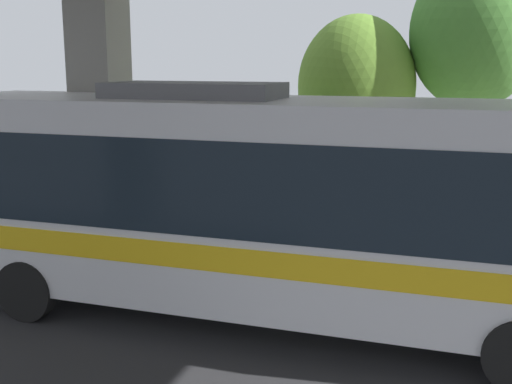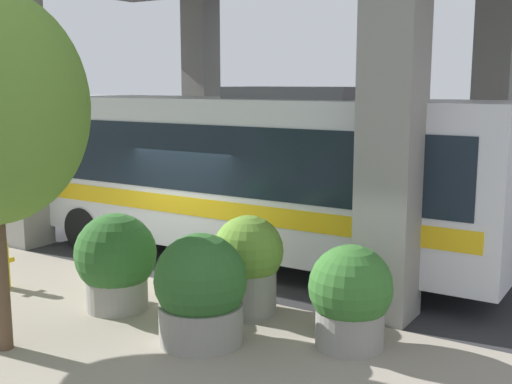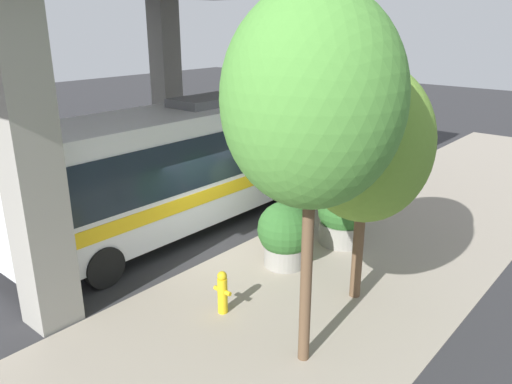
{
  "view_description": "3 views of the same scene",
  "coord_description": "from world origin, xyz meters",
  "px_view_note": "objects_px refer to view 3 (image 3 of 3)",
  "views": [
    {
      "loc": [
        11.41,
        2.24,
        4.12
      ],
      "look_at": [
        1.05,
        -1.21,
        1.88
      ],
      "focal_mm": 45.0,
      "sensor_mm": 36.0,
      "label": 1
    },
    {
      "loc": [
        -9.31,
        -8.21,
        3.87
      ],
      "look_at": [
        -0.03,
        -2.32,
        1.99
      ],
      "focal_mm": 45.0,
      "sensor_mm": 36.0,
      "label": 2
    },
    {
      "loc": [
        -8.51,
        8.63,
        5.9
      ],
      "look_at": [
        0.36,
        -1.76,
        1.19
      ],
      "focal_mm": 35.0,
      "sensor_mm": 36.0,
      "label": 3
    }
  ],
  "objects_px": {
    "planter_middle": "(285,234)",
    "planter_back": "(299,202)",
    "planter_front": "(347,191)",
    "fire_hydrant": "(222,292)",
    "street_tree_far": "(366,144)",
    "street_tree_near": "(313,101)",
    "planter_extra": "(343,216)",
    "bus": "(189,160)"
  },
  "relations": [
    {
      "from": "planter_middle",
      "to": "planter_back",
      "type": "xyz_separation_m",
      "value": [
        1.05,
        -2.02,
        0.04
      ]
    },
    {
      "from": "planter_front",
      "to": "planter_middle",
      "type": "relative_size",
      "value": 0.92
    },
    {
      "from": "fire_hydrant",
      "to": "street_tree_far",
      "type": "bearing_deg",
      "value": -126.44
    },
    {
      "from": "fire_hydrant",
      "to": "street_tree_near",
      "type": "xyz_separation_m",
      "value": [
        -2.19,
        0.14,
        4.24
      ]
    },
    {
      "from": "street_tree_near",
      "to": "street_tree_far",
      "type": "relative_size",
      "value": 1.25
    },
    {
      "from": "planter_middle",
      "to": "street_tree_far",
      "type": "bearing_deg",
      "value": 175.11
    },
    {
      "from": "fire_hydrant",
      "to": "planter_middle",
      "type": "bearing_deg",
      "value": -82.56
    },
    {
      "from": "planter_extra",
      "to": "planter_front",
      "type": "bearing_deg",
      "value": -62.47
    },
    {
      "from": "bus",
      "to": "planter_front",
      "type": "bearing_deg",
      "value": -129.41
    },
    {
      "from": "planter_front",
      "to": "planter_back",
      "type": "bearing_deg",
      "value": 78.68
    },
    {
      "from": "bus",
      "to": "planter_extra",
      "type": "xyz_separation_m",
      "value": [
        -4.13,
        -1.83,
        -1.24
      ]
    },
    {
      "from": "bus",
      "to": "planter_extra",
      "type": "bearing_deg",
      "value": -156.13
    },
    {
      "from": "planter_back",
      "to": "planter_front",
      "type": "bearing_deg",
      "value": -101.32
    },
    {
      "from": "planter_middle",
      "to": "street_tree_near",
      "type": "bearing_deg",
      "value": 132.7
    },
    {
      "from": "street_tree_near",
      "to": "street_tree_far",
      "type": "xyz_separation_m",
      "value": [
        0.4,
        -2.56,
        -1.21
      ]
    },
    {
      "from": "planter_back",
      "to": "planter_extra",
      "type": "distance_m",
      "value": 1.44
    },
    {
      "from": "planter_extra",
      "to": "street_tree_near",
      "type": "distance_m",
      "value": 6.6
    },
    {
      "from": "bus",
      "to": "street_tree_far",
      "type": "distance_m",
      "value": 6.08
    },
    {
      "from": "fire_hydrant",
      "to": "street_tree_near",
      "type": "distance_m",
      "value": 4.77
    },
    {
      "from": "planter_back",
      "to": "street_tree_far",
      "type": "distance_m",
      "value": 4.68
    },
    {
      "from": "bus",
      "to": "planter_back",
      "type": "height_order",
      "value": "bus"
    },
    {
      "from": "planter_extra",
      "to": "street_tree_far",
      "type": "height_order",
      "value": "street_tree_far"
    },
    {
      "from": "fire_hydrant",
      "to": "street_tree_far",
      "type": "relative_size",
      "value": 0.19
    },
    {
      "from": "fire_hydrant",
      "to": "planter_front",
      "type": "distance_m",
      "value": 6.75
    },
    {
      "from": "fire_hydrant",
      "to": "planter_middle",
      "type": "relative_size",
      "value": 0.58
    },
    {
      "from": "planter_middle",
      "to": "street_tree_near",
      "type": "height_order",
      "value": "street_tree_near"
    },
    {
      "from": "planter_extra",
      "to": "bus",
      "type": "bearing_deg",
      "value": 23.87
    },
    {
      "from": "bus",
      "to": "street_tree_near",
      "type": "distance_m",
      "value": 7.47
    },
    {
      "from": "planter_front",
      "to": "street_tree_near",
      "type": "xyz_separation_m",
      "value": [
        -3.17,
        6.8,
        3.95
      ]
    },
    {
      "from": "street_tree_near",
      "to": "planter_middle",
      "type": "bearing_deg",
      "value": -47.3
    },
    {
      "from": "planter_front",
      "to": "street_tree_near",
      "type": "height_order",
      "value": "street_tree_near"
    },
    {
      "from": "bus",
      "to": "fire_hydrant",
      "type": "distance_m",
      "value": 5.24
    },
    {
      "from": "planter_front",
      "to": "fire_hydrant",
      "type": "bearing_deg",
      "value": 98.34
    },
    {
      "from": "planter_extra",
      "to": "street_tree_far",
      "type": "bearing_deg",
      "value": 127.33
    },
    {
      "from": "planter_middle",
      "to": "street_tree_near",
      "type": "relative_size",
      "value": 0.26
    },
    {
      "from": "planter_middle",
      "to": "planter_back",
      "type": "height_order",
      "value": "planter_back"
    },
    {
      "from": "planter_back",
      "to": "planter_extra",
      "type": "relative_size",
      "value": 1.0
    },
    {
      "from": "planter_extra",
      "to": "street_tree_near",
      "type": "xyz_separation_m",
      "value": [
        -2.15,
        4.85,
        3.93
      ]
    },
    {
      "from": "planter_middle",
      "to": "street_tree_far",
      "type": "relative_size",
      "value": 0.33
    },
    {
      "from": "planter_extra",
      "to": "planter_back",
      "type": "bearing_deg",
      "value": 3.59
    },
    {
      "from": "planter_back",
      "to": "street_tree_far",
      "type": "xyz_separation_m",
      "value": [
        -3.18,
        2.2,
        2.64
      ]
    },
    {
      "from": "planter_front",
      "to": "street_tree_near",
      "type": "relative_size",
      "value": 0.24
    }
  ]
}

